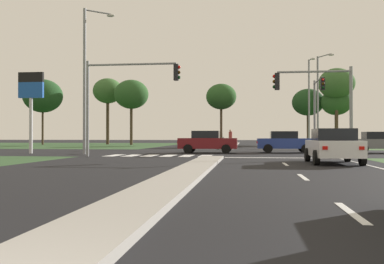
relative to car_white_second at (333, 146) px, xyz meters
The scene contains 34 objects.
ground_plane 12.98m from the car_white_second, 115.91° to the left, with size 200.00×200.00×0.00m, color black.
grass_verge_far_left 47.73m from the car_white_second, 130.76° to the left, with size 35.00×35.00×0.01m, color #2D4C28.
median_island_near 9.30m from the car_white_second, 127.60° to the right, with size 1.20×22.00×0.14m, color gray.
median_island_far 37.09m from the car_white_second, 98.78° to the left, with size 1.20×36.00×0.14m, color gray.
lane_dash_near 13.05m from the car_white_second, 99.54° to the right, with size 0.14×2.00×0.01m, color silver.
lane_dash_second 7.22m from the car_white_second, 107.50° to the right, with size 0.14×2.00×0.01m, color silver.
lane_dash_third 2.45m from the car_white_second, 158.53° to the right, with size 0.14×2.00×0.01m, color silver.
stop_bar_near 5.07m from the car_white_second, 111.80° to the left, with size 6.40×0.50×0.01m, color silver.
crosswalk_bar_near 13.70m from the car_white_second, 151.86° to the left, with size 0.70×2.80×0.01m, color silver.
crosswalk_bar_second 12.70m from the car_white_second, 149.41° to the left, with size 0.70×2.80×0.01m, color silver.
crosswalk_bar_third 11.72m from the car_white_second, 146.54° to the left, with size 0.70×2.80×0.01m, color silver.
crosswalk_bar_fourth 10.79m from the car_white_second, 143.16° to the left, with size 0.70×2.80×0.01m, color silver.
crosswalk_bar_fifth 9.89m from the car_white_second, 139.15° to the left, with size 0.70×2.80×0.01m, color silver.
crosswalk_bar_sixth 9.06m from the car_white_second, 134.37° to the left, with size 0.70×2.80×0.01m, color silver.
car_white_second is the anchor object (origin of this frame).
car_grey_third 13.99m from the car_white_second, 65.96° to the left, with size 4.39×1.96×1.52m.
car_black_fourth 41.99m from the car_white_second, 101.05° to the left, with size 2.08×4.42×1.60m.
car_maroon_fifth 13.04m from the car_white_second, 120.45° to the left, with size 4.21×2.10×1.59m.
car_blue_sixth 12.50m from the car_white_second, 94.68° to the left, with size 4.16×2.02×1.56m.
traffic_signal_near_right 5.74m from the car_white_second, 86.70° to the left, with size 4.39×0.32×5.08m.
traffic_signal_far_right 17.16m from the car_white_second, 83.38° to the left, with size 0.32×4.41×5.97m.
traffic_signal_near_left 12.67m from the car_white_second, 155.67° to the left, with size 5.72×0.32×5.71m.
street_lamp_second 17.36m from the car_white_second, 150.31° to the left, with size 1.79×1.49×9.84m.
street_lamp_third 25.86m from the car_white_second, 82.26° to the left, with size 1.36×2.17×9.30m.
street_lamp_fourth 32.13m from the car_white_second, 83.94° to the left, with size 0.59×1.83×10.07m.
pedestrian_at_median 24.00m from the car_white_second, 103.07° to the left, with size 0.34×0.34×1.73m.
fuel_price_totem 21.08m from the car_white_second, 154.77° to the left, with size 1.80×0.24×5.69m.
treeline_near 49.90m from the car_white_second, 130.37° to the left, with size 5.46×5.46×9.14m.
treeline_second 48.15m from the car_white_second, 120.04° to the left, with size 4.28×4.28×9.59m.
treeline_third 43.58m from the car_white_second, 116.99° to the left, with size 4.70×4.70×8.96m.
treeline_fourth 39.76m from the car_white_second, 100.59° to the left, with size 4.07×4.07×8.25m.
treeline_fifth 43.15m from the car_white_second, 83.72° to the left, with size 4.42×4.42×7.83m.
treeline_sixth 41.85m from the car_white_second, 78.66° to the left, with size 4.11×4.11×7.52m.
treeline_seventh 40.89m from the car_white_second, 78.61° to the left, with size 4.73×4.73×10.18m.
Camera 1 is at (1.86, -1.71, 1.22)m, focal length 40.91 mm.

